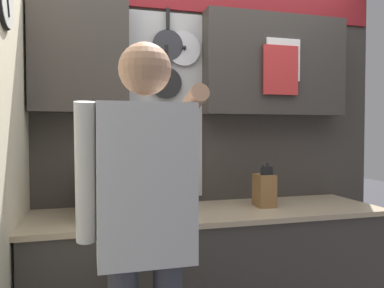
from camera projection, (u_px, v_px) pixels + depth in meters
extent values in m
cube|color=#38332D|center=(211.00, 283.00, 2.30)|extent=(2.11, 0.59, 0.85)
cube|color=tan|center=(211.00, 212.00, 2.29)|extent=(2.14, 0.62, 0.03)
cube|color=#38332D|center=(197.00, 156.00, 2.58)|extent=(2.71, 0.04, 2.39)
cube|color=#38332D|center=(80.00, 55.00, 2.26)|extent=(0.58, 0.16, 0.69)
cube|color=#38332D|center=(275.00, 65.00, 2.61)|extent=(1.03, 0.16, 0.69)
cube|color=#B2B2B2|center=(165.00, 105.00, 2.48)|extent=(0.51, 0.01, 1.22)
cylinder|color=#2D2D33|center=(168.00, 45.00, 2.45)|extent=(0.20, 0.02, 0.20)
cube|color=black|center=(168.00, 19.00, 2.44)|extent=(0.02, 0.02, 0.14)
cylinder|color=black|center=(166.00, 83.00, 2.45)|extent=(0.20, 0.02, 0.20)
cube|color=black|center=(166.00, 56.00, 2.44)|extent=(0.02, 0.02, 0.14)
cylinder|color=silver|center=(184.00, 48.00, 2.48)|extent=(0.23, 0.01, 0.23)
sphere|color=black|center=(184.00, 48.00, 2.46)|extent=(0.03, 0.03, 0.03)
cylinder|color=silver|center=(154.00, 163.00, 2.45)|extent=(0.01, 0.01, 0.23)
ellipsoid|color=silver|center=(154.00, 182.00, 2.45)|extent=(0.04, 0.01, 0.03)
cylinder|color=red|center=(166.00, 160.00, 2.47)|extent=(0.01, 0.01, 0.20)
ellipsoid|color=red|center=(166.00, 178.00, 2.47)|extent=(0.05, 0.01, 0.05)
cylinder|color=silver|center=(178.00, 159.00, 2.49)|extent=(0.01, 0.01, 0.19)
ellipsoid|color=silver|center=(178.00, 176.00, 2.49)|extent=(0.05, 0.01, 0.05)
cube|color=white|center=(283.00, 60.00, 2.52)|extent=(0.25, 0.02, 0.28)
cube|color=red|center=(281.00, 70.00, 2.51)|extent=(0.25, 0.02, 0.33)
cube|color=black|center=(8.00, 6.00, 1.61)|extent=(0.01, 0.05, 0.09)
cube|color=black|center=(125.00, 190.00, 2.16)|extent=(0.50, 0.36, 0.28)
cube|color=black|center=(118.00, 196.00, 1.97)|extent=(0.28, 0.01, 0.17)
cube|color=#333338|center=(161.00, 194.00, 2.03)|extent=(0.11, 0.01, 0.21)
cube|color=brown|center=(264.00, 190.00, 2.39)|extent=(0.12, 0.16, 0.20)
cylinder|color=black|center=(261.00, 171.00, 2.35)|extent=(0.02, 0.02, 0.05)
cylinder|color=black|center=(264.00, 170.00, 2.35)|extent=(0.02, 0.03, 0.06)
cylinder|color=black|center=(266.00, 171.00, 2.36)|extent=(0.02, 0.03, 0.06)
cylinder|color=black|center=(268.00, 169.00, 2.36)|extent=(0.02, 0.03, 0.08)
cylinder|color=black|center=(270.00, 171.00, 2.36)|extent=(0.02, 0.02, 0.06)
cylinder|color=black|center=(272.00, 171.00, 2.37)|extent=(0.02, 0.03, 0.05)
cylinder|color=white|center=(187.00, 200.00, 2.26)|extent=(0.12, 0.12, 0.13)
cylinder|color=tan|center=(192.00, 182.00, 2.26)|extent=(0.03, 0.05, 0.24)
cylinder|color=tan|center=(186.00, 178.00, 2.25)|extent=(0.02, 0.05, 0.29)
cylinder|color=silver|center=(184.00, 181.00, 2.28)|extent=(0.05, 0.03, 0.25)
cylinder|color=silver|center=(188.00, 180.00, 2.28)|extent=(0.02, 0.06, 0.26)
cylinder|color=black|center=(187.00, 186.00, 2.26)|extent=(0.04, 0.02, 0.19)
cylinder|color=silver|center=(187.00, 187.00, 2.26)|extent=(0.05, 0.02, 0.19)
cube|color=#BCBCBC|center=(145.00, 183.00, 1.49)|extent=(0.38, 0.22, 0.63)
sphere|color=#A87A5B|center=(145.00, 69.00, 1.48)|extent=(0.21, 0.21, 0.21)
cylinder|color=#BCBCBC|center=(85.00, 174.00, 1.45)|extent=(0.08, 0.18, 0.57)
cylinder|color=#A87A5B|center=(184.00, 113.00, 1.80)|extent=(0.08, 0.56, 0.22)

